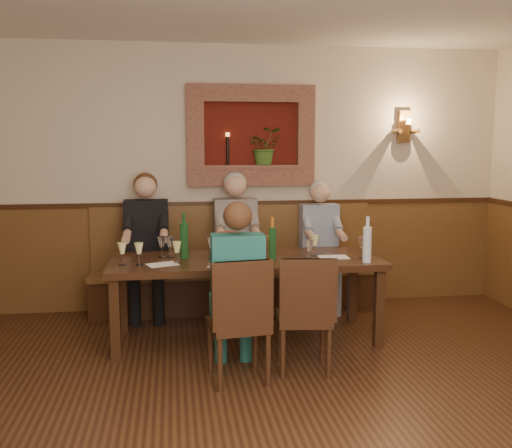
{
  "coord_description": "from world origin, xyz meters",
  "views": [
    {
      "loc": [
        -0.64,
        -3.11,
        1.77
      ],
      "look_at": [
        0.1,
        1.9,
        1.05
      ],
      "focal_mm": 40.0,
      "sensor_mm": 36.0,
      "label": 1
    }
  ],
  "objects": [
    {
      "name": "ground_plane",
      "position": [
        0.0,
        0.0,
        0.0
      ],
      "size": [
        6.0,
        6.0,
        0.0
      ],
      "primitive_type": "plane",
      "color": "black",
      "rests_on": "ground"
    },
    {
      "name": "room_shell",
      "position": [
        0.0,
        0.0,
        1.89
      ],
      "size": [
        6.04,
        6.04,
        2.82
      ],
      "color": "beige",
      "rests_on": "ground"
    },
    {
      "name": "wainscoting",
      "position": [
        0.0,
        -0.0,
        0.59
      ],
      "size": [
        6.02,
        6.02,
        1.15
      ],
      "color": "brown",
      "rests_on": "ground"
    },
    {
      "name": "wall_niche",
      "position": [
        0.24,
        2.94,
        1.81
      ],
      "size": [
        1.36,
        0.3,
        1.06
      ],
      "color": "#52130B",
      "rests_on": "ground"
    },
    {
      "name": "wall_sconce",
      "position": [
        1.9,
        2.93,
        1.94
      ],
      "size": [
        0.25,
        0.2,
        0.35
      ],
      "color": "brown",
      "rests_on": "ground"
    },
    {
      "name": "dining_table",
      "position": [
        0.0,
        1.85,
        0.68
      ],
      "size": [
        2.4,
        0.9,
        0.75
      ],
      "color": "black",
      "rests_on": "ground"
    },
    {
      "name": "bench",
      "position": [
        0.0,
        2.79,
        0.33
      ],
      "size": [
        3.0,
        0.45,
        1.11
      ],
      "color": "#381E0F",
      "rests_on": "ground"
    },
    {
      "name": "chair_near_left",
      "position": [
        -0.17,
        0.95,
        0.28
      ],
      "size": [
        0.47,
        0.47,
        0.95
      ],
      "rotation": [
        0.0,
        0.0,
        0.12
      ],
      "color": "black",
      "rests_on": "ground"
    },
    {
      "name": "chair_near_right",
      "position": [
        0.35,
        1.06,
        0.27
      ],
      "size": [
        0.45,
        0.45,
        0.93
      ],
      "rotation": [
        0.0,
        0.0,
        -0.11
      ],
      "color": "black",
      "rests_on": "ground"
    },
    {
      "name": "person_bench_left",
      "position": [
        -0.91,
        2.69,
        0.61
      ],
      "size": [
        0.44,
        0.54,
        1.47
      ],
      "color": "black",
      "rests_on": "ground"
    },
    {
      "name": "person_bench_mid",
      "position": [
        0.01,
        2.69,
        0.61
      ],
      "size": [
        0.44,
        0.54,
        1.47
      ],
      "color": "#625C59",
      "rests_on": "ground"
    },
    {
      "name": "person_bench_right",
      "position": [
        0.91,
        2.69,
        0.57
      ],
      "size": [
        0.4,
        0.49,
        1.38
      ],
      "color": "navy",
      "rests_on": "ground"
    },
    {
      "name": "person_chair_front",
      "position": [
        -0.17,
        1.07,
        0.56
      ],
      "size": [
        0.39,
        0.48,
        1.35
      ],
      "color": "#1C5762",
      "rests_on": "ground"
    },
    {
      "name": "spittoon_bucket",
      "position": [
        -0.16,
        1.85,
        0.87
      ],
      "size": [
        0.25,
        0.25,
        0.23
      ],
      "primitive_type": "cylinder",
      "rotation": [
        0.0,
        0.0,
        0.24
      ],
      "color": "#B7280B",
      "rests_on": "dining_table"
    },
    {
      "name": "wine_bottle_green_a",
      "position": [
        0.23,
        1.77,
        0.9
      ],
      "size": [
        0.08,
        0.08,
        0.38
      ],
      "rotation": [
        0.0,
        0.0,
        0.19
      ],
      "color": "#19471E",
      "rests_on": "dining_table"
    },
    {
      "name": "wine_bottle_green_b",
      "position": [
        -0.54,
        1.91,
        0.92
      ],
      "size": [
        0.09,
        0.09,
        0.41
      ],
      "rotation": [
        0.0,
        0.0,
        0.23
      ],
      "color": "#19471E",
      "rests_on": "dining_table"
    },
    {
      "name": "water_bottle",
      "position": [
        1.01,
        1.53,
        0.91
      ],
      "size": [
        0.08,
        0.08,
        0.4
      ],
      "rotation": [
        0.0,
        0.0,
        -0.05
      ],
      "color": "silver",
      "rests_on": "dining_table"
    },
    {
      "name": "tasting_sheet_a",
      "position": [
        -0.74,
        1.68,
        0.75
      ],
      "size": [
        0.3,
        0.25,
        0.0
      ],
      "primitive_type": "cube",
      "rotation": [
        0.0,
        0.0,
        0.36
      ],
      "color": "white",
      "rests_on": "dining_table"
    },
    {
      "name": "tasting_sheet_b",
      "position": [
        -0.01,
        1.74,
        0.75
      ],
      "size": [
        0.31,
        0.24,
        0.0
      ],
      "primitive_type": "cube",
      "rotation": [
        0.0,
        0.0,
        -0.16
      ],
      "color": "white",
      "rests_on": "dining_table"
    },
    {
      "name": "tasting_sheet_c",
      "position": [
        0.79,
        1.78,
        0.75
      ],
      "size": [
        0.28,
        0.21,
        0.0
      ],
      "primitive_type": "cube",
      "rotation": [
        0.0,
        0.0,
        -0.06
      ],
      "color": "white",
      "rests_on": "dining_table"
    },
    {
      "name": "tasting_sheet_d",
      "position": [
        -0.21,
        1.57,
        0.75
      ],
      "size": [
        0.32,
        0.27,
        0.0
      ],
      "primitive_type": "cube",
      "rotation": [
        0.0,
        0.0,
        -0.3
      ],
      "color": "white",
      "rests_on": "dining_table"
    },
    {
      "name": "wine_glass_0",
      "position": [
        -0.93,
        1.69,
        0.85
      ],
      "size": [
        0.08,
        0.08,
        0.19
      ],
      "primitive_type": null,
      "color": "#F8F594",
      "rests_on": "dining_table"
    },
    {
      "name": "wine_glass_1",
      "position": [
        -0.74,
        1.99,
        0.85
      ],
      "size": [
        0.08,
        0.08,
        0.19
      ],
      "primitive_type": null,
      "color": "white",
      "rests_on": "dining_table"
    },
    {
      "name": "wine_glass_2",
      "position": [
        -0.61,
        1.7,
        0.85
      ],
      "size": [
        0.08,
        0.08,
        0.19
      ],
      "primitive_type": null,
      "color": "#F8F594",
      "rests_on": "dining_table"
    },
    {
      "name": "wine_glass_3",
      "position": [
        -0.3,
        1.9,
        0.85
      ],
      "size": [
        0.08,
        0.08,
        0.19
      ],
      "primitive_type": null,
      "color": "white",
      "rests_on": "dining_table"
    },
    {
      "name": "wine_glass_4",
      "position": [
        -0.01,
        1.73,
        0.85
      ],
      "size": [
        0.08,
        0.08,
        0.19
      ],
      "primitive_type": null,
      "color": "#F8F594",
      "rests_on": "dining_table"
    },
    {
      "name": "wine_glass_5",
      "position": [
        0.24,
        1.91,
        0.85
      ],
      "size": [
        0.08,
        0.08,
        0.19
      ],
      "primitive_type": null,
      "color": "#F8F594",
      "rests_on": "dining_table"
    },
    {
      "name": "wine_glass_6",
      "position": [
        0.52,
        1.6,
        0.85
      ],
      "size": [
        0.08,
        0.08,
        0.19
      ],
      "primitive_type": null,
      "color": "white",
      "rests_on": "dining_table"
    },
    {
      "name": "wine_glass_7",
      "position": [
        0.64,
        1.88,
        0.85
      ],
      "size": [
        0.08,
        0.08,
        0.19
      ],
      "primitive_type": null,
      "color": "#F8F594",
      "rests_on": "dining_table"
    },
    {
      "name": "wine_glass_8",
      "position": [
        1.03,
        1.69,
        0.85
      ],
      "size": [
        0.08,
        0.08,
        0.19
      ],
      "primitive_type": null,
      "color": "white",
      "rests_on": "dining_table"
    },
    {
      "name": "wine_glass_9",
      "position": [
        -0.13,
        1.6,
        0.85
      ],
      "size": [
        0.08,
        0.08,
        0.19
      ],
      "primitive_type": null,
      "color": "#F8F594",
      "rests_on": "dining_table"
    },
    {
      "name": "wine_glass_10",
      "position": [
        -1.07,
        1.71,
        0.85
      ],
      "size": [
        0.08,
        0.08,
        0.19
      ],
      "primitive_type": null,
      "color": "#F8F594",
      "rests_on": "dining_table"
    },
    {
      "name": "wine_glass_11",
      "position": [
        -0.67,
        1.98,
        0.85
      ],
      "size": [
        0.08,
        0.08,
        0.19
      ],
      "primitive_type": null,
      "color": "white",
      "rests_on": "dining_table"
    }
  ]
}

